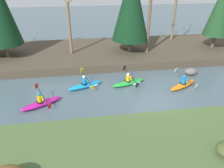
# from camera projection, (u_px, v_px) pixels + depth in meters

# --- Properties ---
(ground_plane) EXTENTS (90.00, 90.00, 0.00)m
(ground_plane) POSITION_uv_depth(u_px,v_px,m) (152.00, 105.00, 14.28)
(ground_plane) COLOR #4C606B
(riverbank_far) EXTENTS (44.00, 8.42, 0.70)m
(riverbank_far) POSITION_uv_depth(u_px,v_px,m) (124.00, 52.00, 22.48)
(riverbank_far) COLOR #4C4233
(riverbank_far) RESTS_ON ground
(conifer_tree_mid_left) EXTENTS (3.45, 3.45, 7.76)m
(conifer_tree_mid_left) POSITION_uv_depth(u_px,v_px,m) (131.00, 3.00, 19.53)
(conifer_tree_mid_left) COLOR brown
(conifer_tree_mid_left) RESTS_ON riverbank_far
(conifer_tree_centre) EXTENTS (2.52, 2.52, 6.30)m
(conifer_tree_centre) POSITION_uv_depth(u_px,v_px,m) (220.00, 9.00, 20.87)
(conifer_tree_centre) COLOR brown
(conifer_tree_centre) RESTS_ON riverbank_far
(bare_tree_mid_upstream) EXTENTS (3.48, 3.44, 6.30)m
(bare_tree_mid_upstream) POSITION_uv_depth(u_px,v_px,m) (69.00, 22.00, 19.74)
(bare_tree_mid_upstream) COLOR #7A664C
(bare_tree_mid_upstream) RESTS_ON riverbank_far
(bare_tree_mid_downstream) EXTENTS (4.26, 4.21, 7.79)m
(bare_tree_mid_downstream) POSITION_uv_depth(u_px,v_px,m) (150.00, 13.00, 19.69)
(bare_tree_mid_downstream) COLOR brown
(bare_tree_mid_downstream) RESTS_ON riverbank_far
(bare_tree_downstream) EXTENTS (4.30, 4.24, 7.86)m
(bare_tree_downstream) POSITION_uv_depth(u_px,v_px,m) (176.00, 6.00, 23.63)
(bare_tree_downstream) COLOR #7A664C
(bare_tree_downstream) RESTS_ON riverbank_far
(kayaker_lead) EXTENTS (2.67, 1.94, 1.20)m
(kayaker_lead) POSITION_uv_depth(u_px,v_px,m) (183.00, 84.00, 16.36)
(kayaker_lead) COLOR orange
(kayaker_lead) RESTS_ON ground
(kayaker_middle) EXTENTS (2.75, 2.02, 1.20)m
(kayaker_middle) POSITION_uv_depth(u_px,v_px,m) (130.00, 82.00, 16.73)
(kayaker_middle) COLOR green
(kayaker_middle) RESTS_ON ground
(kayaker_trailing) EXTENTS (2.73, 1.99, 1.20)m
(kayaker_trailing) POSITION_uv_depth(u_px,v_px,m) (86.00, 85.00, 16.35)
(kayaker_trailing) COLOR #1993D6
(kayaker_trailing) RESTS_ON ground
(kayaker_far_back) EXTENTS (2.65, 1.95, 1.20)m
(kayaker_far_back) POSITION_uv_depth(u_px,v_px,m) (41.00, 103.00, 14.09)
(kayaker_far_back) COLOR #C61999
(kayaker_far_back) RESTS_ON ground
(boulder_midstream) EXTENTS (1.05, 0.82, 0.59)m
(boulder_midstream) POSITION_uv_depth(u_px,v_px,m) (191.00, 71.00, 18.24)
(boulder_midstream) COLOR slate
(boulder_midstream) RESTS_ON ground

